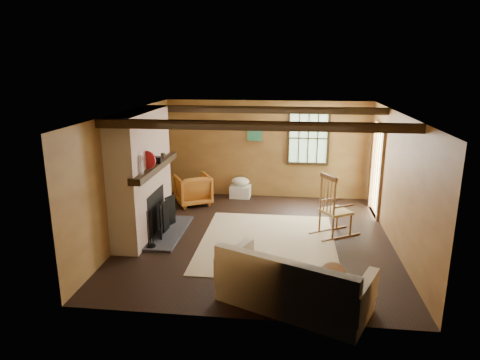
# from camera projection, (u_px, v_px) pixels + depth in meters

# --- Properties ---
(ground) EXTENTS (5.50, 5.50, 0.00)m
(ground) POSITION_uv_depth(u_px,v_px,m) (258.00, 238.00, 8.25)
(ground) COLOR black
(ground) RESTS_ON ground
(room_envelope) EXTENTS (5.02, 5.52, 2.44)m
(room_envelope) POSITION_uv_depth(u_px,v_px,m) (271.00, 152.00, 8.05)
(room_envelope) COLOR olive
(room_envelope) RESTS_ON ground
(fireplace) EXTENTS (1.02, 2.30, 2.40)m
(fireplace) POSITION_uv_depth(u_px,v_px,m) (143.00, 179.00, 8.22)
(fireplace) COLOR #A0573E
(fireplace) RESTS_ON ground
(rug) EXTENTS (2.50, 3.00, 0.01)m
(rug) POSITION_uv_depth(u_px,v_px,m) (268.00, 242.00, 8.04)
(rug) COLOR tan
(rug) RESTS_ON ground
(rocking_chair) EXTENTS (1.01, 0.87, 1.24)m
(rocking_chair) POSITION_uv_depth(u_px,v_px,m) (334.00, 209.00, 8.26)
(rocking_chair) COLOR tan
(rocking_chair) RESTS_ON ground
(sofa) EXTENTS (2.24, 1.67, 0.83)m
(sofa) POSITION_uv_depth(u_px,v_px,m) (293.00, 287.00, 5.82)
(sofa) COLOR white
(sofa) RESTS_ON ground
(firewood_pile) EXTENTS (0.75, 0.14, 0.27)m
(firewood_pile) POSITION_uv_depth(u_px,v_px,m) (191.00, 191.00, 10.83)
(firewood_pile) COLOR brown
(firewood_pile) RESTS_ON ground
(laundry_basket) EXTENTS (0.52, 0.40, 0.30)m
(laundry_basket) POSITION_uv_depth(u_px,v_px,m) (240.00, 191.00, 10.73)
(laundry_basket) COLOR white
(laundry_basket) RESTS_ON ground
(basket_pillow) EXTENTS (0.49, 0.42, 0.22)m
(basket_pillow) POSITION_uv_depth(u_px,v_px,m) (240.00, 181.00, 10.66)
(basket_pillow) COLOR white
(basket_pillow) RESTS_ON laundry_basket
(armchair) EXTENTS (1.05, 1.06, 0.71)m
(armchair) POSITION_uv_depth(u_px,v_px,m) (193.00, 189.00, 10.17)
(armchair) COLOR #BF6026
(armchair) RESTS_ON ground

